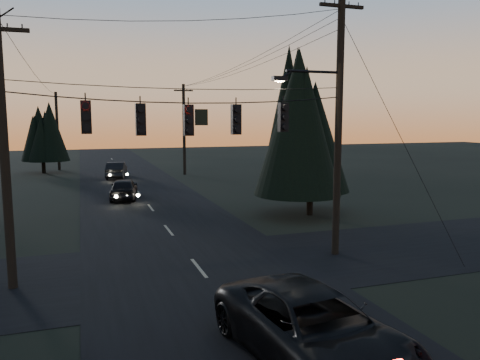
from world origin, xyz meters
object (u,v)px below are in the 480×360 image
object	(u,v)px
utility_pole_far_l	(60,170)
evergreen_right	(311,124)
utility_pole_left	(13,288)
utility_pole_far_r	(185,174)
suv_near	(314,329)
sedan_oncoming_a	(124,189)
sedan_oncoming_b	(117,170)
utility_pole_right	(335,254)

from	to	relation	value
utility_pole_far_l	evergreen_right	distance (m)	32.48
utility_pole_left	utility_pole_far_l	distance (m)	36.00
utility_pole_far_r	utility_pole_far_l	distance (m)	14.01
suv_near	sedan_oncoming_a	distance (m)	22.80
evergreen_right	sedan_oncoming_b	size ratio (longest dim) A/B	2.04
evergreen_right	sedan_oncoming_a	xyz separation A→B (m)	(-9.29, 8.43, -4.31)
utility_pole_far_l	evergreen_right	bearing A→B (deg)	-64.01
suv_near	sedan_oncoming_a	size ratio (longest dim) A/B	1.36
sedan_oncoming_b	utility_pole_right	bearing A→B (deg)	112.98
utility_pole_right	sedan_oncoming_b	bearing A→B (deg)	103.15
utility_pole_right	suv_near	bearing A→B (deg)	-123.40
sedan_oncoming_a	evergreen_right	bearing A→B (deg)	146.46
utility_pole_far_r	sedan_oncoming_a	distance (m)	14.14
utility_pole_left	evergreen_right	world-z (taller)	evergreen_right
utility_pole_left	evergreen_right	xyz separation A→B (m)	(14.06, 7.15, 5.02)
utility_pole_left	utility_pole_right	bearing A→B (deg)	0.00
suv_near	utility_pole_left	bearing A→B (deg)	126.39
utility_pole_far_l	utility_pole_right	bearing A→B (deg)	-72.28
utility_pole_right	suv_near	distance (m)	8.57
sedan_oncoming_a	utility_pole_far_r	bearing A→B (deg)	-109.74
utility_pole_far_r	suv_near	bearing A→B (deg)	-97.62
utility_pole_far_l	sedan_oncoming_b	xyz separation A→B (m)	(5.14, -8.77, 0.71)
sedan_oncoming_a	sedan_oncoming_b	bearing A→B (deg)	-83.09
sedan_oncoming_a	sedan_oncoming_b	size ratio (longest dim) A/B	0.96
suv_near	utility_pole_far_r	bearing A→B (deg)	75.11
evergreen_right	suv_near	distance (m)	16.57
utility_pole_far_r	suv_near	world-z (taller)	utility_pole_far_r
utility_pole_right	utility_pole_far_r	xyz separation A→B (m)	(0.00, 28.00, 0.00)
utility_pole_right	evergreen_right	size ratio (longest dim) A/B	1.13
utility_pole_far_l	sedan_oncoming_a	bearing A→B (deg)	-76.83
utility_pole_far_r	sedan_oncoming_a	world-z (taller)	utility_pole_far_r
utility_pole_left	suv_near	distance (m)	9.88
utility_pole_far_r	sedan_oncoming_b	world-z (taller)	utility_pole_far_r
utility_pole_far_l	sedan_oncoming_a	distance (m)	20.98
evergreen_right	utility_pole_far_l	bearing A→B (deg)	115.99
evergreen_right	utility_pole_far_r	bearing A→B (deg)	97.00
utility_pole_far_r	evergreen_right	world-z (taller)	evergreen_right
utility_pole_far_r	utility_pole_far_l	xyz separation A→B (m)	(-11.50, 8.00, 0.00)
utility_pole_left	utility_pole_far_r	world-z (taller)	same
utility_pole_right	utility_pole_far_l	world-z (taller)	utility_pole_right
utility_pole_left	utility_pole_far_r	xyz separation A→B (m)	(11.50, 28.00, 0.00)
utility_pole_far_r	sedan_oncoming_a	size ratio (longest dim) A/B	2.05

